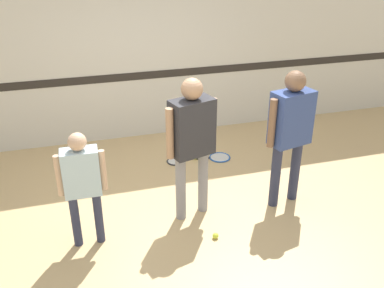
# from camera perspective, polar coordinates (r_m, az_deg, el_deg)

# --- Properties ---
(ground_plane) EXTENTS (16.00, 16.00, 0.00)m
(ground_plane) POSITION_cam_1_polar(r_m,az_deg,el_deg) (5.23, -1.50, -9.04)
(ground_plane) COLOR tan
(wall_back) EXTENTS (16.00, 0.07, 3.20)m
(wall_back) POSITION_cam_1_polar(r_m,az_deg,el_deg) (6.72, -6.97, 13.78)
(wall_back) COLOR silver
(wall_back) RESTS_ON ground_plane
(person_instructor) EXTENTS (0.62, 0.38, 1.68)m
(person_instructor) POSITION_cam_1_polar(r_m,az_deg,el_deg) (4.68, 0.00, 1.26)
(person_instructor) COLOR gray
(person_instructor) RESTS_ON ground_plane
(person_student_left) EXTENTS (0.50, 0.21, 1.31)m
(person_student_left) POSITION_cam_1_polar(r_m,az_deg,el_deg) (4.45, -14.47, -4.43)
(person_student_left) COLOR #2D334C
(person_student_left) RESTS_ON ground_plane
(person_student_right) EXTENTS (0.63, 0.36, 1.68)m
(person_student_right) POSITION_cam_1_polar(r_m,az_deg,el_deg) (5.05, 13.01, 2.49)
(person_student_right) COLOR #2D334C
(person_student_right) RESTS_ON ground_plane
(racket_spare_on_floor) EXTENTS (0.47, 0.35, 0.03)m
(racket_spare_on_floor) POSITION_cam_1_polar(r_m,az_deg,el_deg) (6.32, -2.08, -2.25)
(racket_spare_on_floor) COLOR #28282D
(racket_spare_on_floor) RESTS_ON ground_plane
(racket_second_spare) EXTENTS (0.54, 0.36, 0.03)m
(racket_second_spare) POSITION_cam_1_polar(r_m,az_deg,el_deg) (6.42, 3.59, -1.79)
(racket_second_spare) COLOR blue
(racket_second_spare) RESTS_ON ground_plane
(tennis_ball_near_instructor) EXTENTS (0.07, 0.07, 0.07)m
(tennis_ball_near_instructor) POSITION_cam_1_polar(r_m,az_deg,el_deg) (4.81, 3.15, -12.12)
(tennis_ball_near_instructor) COLOR #CCE038
(tennis_ball_near_instructor) RESTS_ON ground_plane
(tennis_ball_by_spare_racket) EXTENTS (0.07, 0.07, 0.07)m
(tennis_ball_by_spare_racket) POSITION_cam_1_polar(r_m,az_deg,el_deg) (6.36, 0.39, -1.79)
(tennis_ball_by_spare_racket) COLOR #CCE038
(tennis_ball_by_spare_racket) RESTS_ON ground_plane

